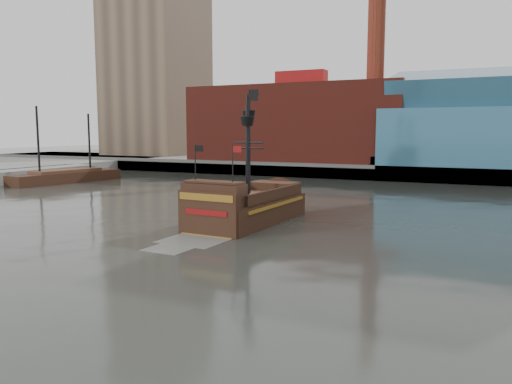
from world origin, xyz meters
The scene contains 6 objects.
ground centered at (0.00, 0.00, 0.00)m, with size 400.00×400.00×0.00m, color #242722.
promenade_far centered at (0.00, 92.00, 1.00)m, with size 220.00×60.00×2.00m, color slate.
seawall centered at (0.00, 62.50, 1.30)m, with size 220.00×1.00×2.60m, color #4C4C49.
skyline centered at (5.21, 84.56, 24.55)m, with size 149.00×45.00×62.00m.
pirate_ship centered at (-7.26, 18.55, 1.19)m, with size 6.22×17.71×13.09m.
docked_vessel centered at (-49.76, 37.87, 0.81)m, with size 7.11×19.10×12.70m.
Camera 1 is at (12.88, -21.79, 8.41)m, focal length 35.00 mm.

